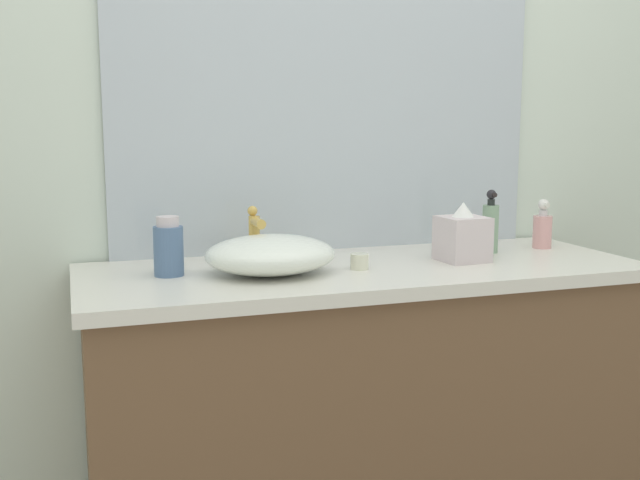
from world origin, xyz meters
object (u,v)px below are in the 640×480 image
candle_jar (359,261)px  soap_dispenser (490,226)px  sink_basin (270,255)px  lotion_bottle (543,228)px  perfume_bottle (168,248)px  tissue_box (463,236)px

candle_jar → soap_dispenser: bearing=13.8°
soap_dispenser → candle_jar: soap_dispenser is taller
sink_basin → soap_dispenser: 0.70m
lotion_bottle → candle_jar: lotion_bottle is taller
lotion_bottle → perfume_bottle: same height
perfume_bottle → tissue_box: (0.80, -0.06, -0.00)m
soap_dispenser → tissue_box: (-0.14, -0.09, -0.01)m
sink_basin → perfume_bottle: size_ratio=2.22×
soap_dispenser → tissue_box: bearing=-147.2°
soap_dispenser → candle_jar: size_ratio=3.86×
soap_dispenser → lotion_bottle: (0.20, 0.02, -0.02)m
perfume_bottle → tissue_box: 0.80m
tissue_box → candle_jar: 0.32m
sink_basin → candle_jar: bearing=-4.0°
sink_basin → tissue_box: bearing=0.4°
tissue_box → candle_jar: (-0.31, -0.02, -0.05)m
sink_basin → soap_dispenser: (0.70, 0.10, 0.03)m
soap_dispenser → perfume_bottle: size_ratio=1.24×
sink_basin → perfume_bottle: bearing=166.5°
tissue_box → candle_jar: size_ratio=3.40×
sink_basin → tissue_box: (0.55, 0.00, 0.02)m
sink_basin → tissue_box: 0.55m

